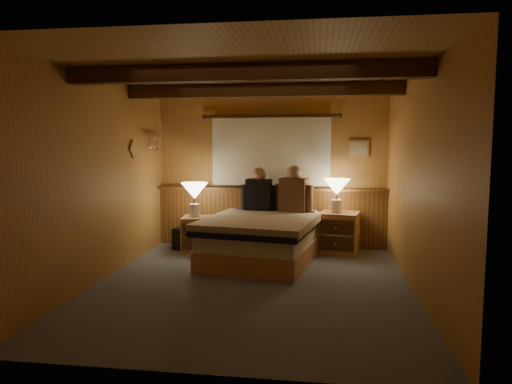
% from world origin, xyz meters
% --- Properties ---
extents(floor, '(4.20, 4.20, 0.00)m').
position_xyz_m(floor, '(0.00, 0.00, 0.00)').
color(floor, '#494D57').
rests_on(floor, ground).
extents(ceiling, '(4.20, 4.20, 0.00)m').
position_xyz_m(ceiling, '(0.00, 0.00, 2.40)').
color(ceiling, '#B59044').
rests_on(ceiling, wall_back).
extents(wall_back, '(3.60, 0.00, 3.60)m').
position_xyz_m(wall_back, '(0.00, 2.10, 1.20)').
color(wall_back, '#B78B41').
rests_on(wall_back, floor).
extents(wall_left, '(0.00, 4.20, 4.20)m').
position_xyz_m(wall_left, '(-1.80, 0.00, 1.20)').
color(wall_left, '#B78B41').
rests_on(wall_left, floor).
extents(wall_right, '(0.00, 4.20, 4.20)m').
position_xyz_m(wall_right, '(1.80, 0.00, 1.20)').
color(wall_right, '#B78B41').
rests_on(wall_right, floor).
extents(wall_front, '(3.60, 0.00, 3.60)m').
position_xyz_m(wall_front, '(0.00, -2.10, 1.20)').
color(wall_front, '#B78B41').
rests_on(wall_front, floor).
extents(wainscot, '(3.60, 0.23, 0.94)m').
position_xyz_m(wainscot, '(0.00, 2.04, 0.49)').
color(wainscot, brown).
rests_on(wainscot, wall_back).
extents(curtain_window, '(2.18, 0.09, 1.11)m').
position_xyz_m(curtain_window, '(0.00, 2.03, 1.52)').
color(curtain_window, '#482712').
rests_on(curtain_window, wall_back).
extents(ceiling_beams, '(3.60, 1.65, 0.16)m').
position_xyz_m(ceiling_beams, '(0.00, 0.15, 2.31)').
color(ceiling_beams, '#482712').
rests_on(ceiling_beams, ceiling).
extents(coat_rail, '(0.05, 0.55, 0.24)m').
position_xyz_m(coat_rail, '(-1.72, 1.58, 1.67)').
color(coat_rail, silver).
rests_on(coat_rail, wall_left).
extents(framed_print, '(0.30, 0.04, 0.25)m').
position_xyz_m(framed_print, '(1.35, 2.08, 1.55)').
color(framed_print, tan).
rests_on(framed_print, wall_back).
extents(bed, '(1.69, 2.03, 0.62)m').
position_xyz_m(bed, '(-0.02, 1.07, 0.32)').
color(bed, '#B7804E').
rests_on(bed, floor).
extents(nightstand_left, '(0.53, 0.48, 0.53)m').
position_xyz_m(nightstand_left, '(-1.04, 1.52, 0.26)').
color(nightstand_left, '#B7804E').
rests_on(nightstand_left, floor).
extents(nightstand_right, '(0.65, 0.60, 0.61)m').
position_xyz_m(nightstand_right, '(1.06, 1.72, 0.30)').
color(nightstand_right, '#B7804E').
rests_on(nightstand_right, floor).
extents(lamp_left, '(0.40, 0.40, 0.52)m').
position_xyz_m(lamp_left, '(-1.08, 1.49, 0.89)').
color(lamp_left, silver).
rests_on(lamp_left, nightstand_left).
extents(lamp_right, '(0.38, 0.38, 0.50)m').
position_xyz_m(lamp_right, '(1.02, 1.69, 0.96)').
color(lamp_right, silver).
rests_on(lamp_right, nightstand_right).
extents(person_left, '(0.55, 0.24, 0.67)m').
position_xyz_m(person_left, '(-0.15, 1.72, 0.89)').
color(person_left, black).
rests_on(person_left, bed).
extents(person_right, '(0.57, 0.32, 0.71)m').
position_xyz_m(person_right, '(0.39, 1.65, 0.90)').
color(person_right, '#523420').
rests_on(person_right, bed).
extents(duffel_bag, '(0.62, 0.48, 0.40)m').
position_xyz_m(duffel_bag, '(-1.16, 1.60, 0.17)').
color(duffel_bag, black).
rests_on(duffel_bag, floor).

